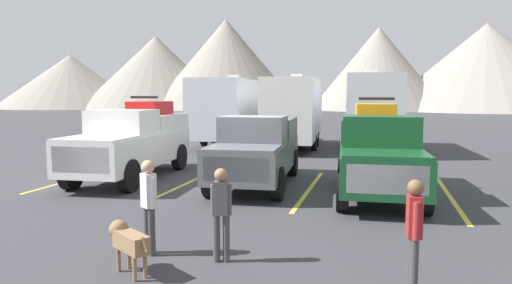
{
  "coord_description": "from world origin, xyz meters",
  "views": [
    {
      "loc": [
        3.7,
        -12.12,
        2.67
      ],
      "look_at": [
        0.0,
        1.31,
        1.2
      ],
      "focal_mm": 31.25,
      "sensor_mm": 36.0,
      "label": 1
    }
  ],
  "objects": [
    {
      "name": "ground_plane",
      "position": [
        0.0,
        0.0,
        0.0
      ],
      "size": [
        240.0,
        240.0,
        0.0
      ],
      "primitive_type": "plane",
      "color": "#38383D"
    },
    {
      "name": "pickup_truck_a",
      "position": [
        -3.93,
        0.66,
        1.22
      ],
      "size": [
        2.43,
        5.81,
        2.64
      ],
      "color": "white",
      "rests_on": "ground"
    },
    {
      "name": "pickup_truck_b",
      "position": [
        0.23,
        0.68,
        1.1
      ],
      "size": [
        2.39,
        5.45,
        2.08
      ],
      "color": "#595B60",
      "rests_on": "ground"
    },
    {
      "name": "pickup_truck_c",
      "position": [
        3.69,
        0.19,
        1.19
      ],
      "size": [
        2.42,
        5.36,
        2.61
      ],
      "color": "#144723",
      "rests_on": "ground"
    },
    {
      "name": "lot_stripe_a",
      "position": [
        -5.58,
        0.31,
        0.0
      ],
      "size": [
        0.12,
        5.5,
        0.01
      ],
      "primitive_type": "cube",
      "color": "gold",
      "rests_on": "ground"
    },
    {
      "name": "lot_stripe_b",
      "position": [
        -1.86,
        0.31,
        0.0
      ],
      "size": [
        0.12,
        5.5,
        0.01
      ],
      "primitive_type": "cube",
      "color": "gold",
      "rests_on": "ground"
    },
    {
      "name": "lot_stripe_c",
      "position": [
        1.86,
        0.31,
        0.0
      ],
      "size": [
        0.12,
        5.5,
        0.01
      ],
      "primitive_type": "cube",
      "color": "gold",
      "rests_on": "ground"
    },
    {
      "name": "lot_stripe_d",
      "position": [
        5.58,
        0.31,
        0.0
      ],
      "size": [
        0.12,
        5.5,
        0.01
      ],
      "primitive_type": "cube",
      "color": "gold",
      "rests_on": "ground"
    },
    {
      "name": "camper_trailer_a",
      "position": [
        -4.0,
        10.52,
        1.99
      ],
      "size": [
        3.05,
        8.47,
        3.77
      ],
      "color": "silver",
      "rests_on": "ground"
    },
    {
      "name": "camper_trailer_b",
      "position": [
        -0.38,
        9.93,
        1.98
      ],
      "size": [
        2.8,
        8.36,
        3.75
      ],
      "color": "white",
      "rests_on": "ground"
    },
    {
      "name": "camper_trailer_c",
      "position": [
        3.36,
        9.96,
        2.05
      ],
      "size": [
        2.81,
        7.83,
        3.89
      ],
      "color": "silver",
      "rests_on": "ground"
    },
    {
      "name": "person_a",
      "position": [
        1.33,
        -5.59,
        0.88
      ],
      "size": [
        0.33,
        0.22,
        1.52
      ],
      "color": "#3F3F42",
      "rests_on": "ground"
    },
    {
      "name": "person_b",
      "position": [
        0.05,
        -5.59,
        0.92
      ],
      "size": [
        0.31,
        0.29,
        1.6
      ],
      "color": "#3F3F42",
      "rests_on": "ground"
    },
    {
      "name": "person_c",
      "position": [
        4.2,
        -6.03,
        0.9
      ],
      "size": [
        0.21,
        0.35,
        1.57
      ],
      "color": "#3F3F42",
      "rests_on": "ground"
    },
    {
      "name": "dog",
      "position": [
        0.11,
        -6.38,
        0.52
      ],
      "size": [
        0.89,
        0.64,
        0.76
      ],
      "color": "olive",
      "rests_on": "ground"
    },
    {
      "name": "mountain_ridge",
      "position": [
        0.63,
        71.32,
        7.08
      ],
      "size": [
        152.06,
        39.4,
        17.22
      ],
      "color": "gray",
      "rests_on": "ground"
    }
  ]
}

